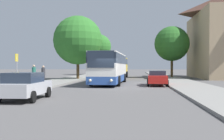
{
  "coord_description": "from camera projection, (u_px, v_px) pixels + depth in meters",
  "views": [
    {
      "loc": [
        2.06,
        -22.16,
        1.84
      ],
      "look_at": [
        -0.98,
        11.08,
        1.39
      ],
      "focal_mm": 42.0,
      "sensor_mm": 36.0,
      "label": 1
    }
  ],
  "objects": [
    {
      "name": "parked_car_right_near",
      "position": [
        157.0,
        78.0,
        25.17
      ],
      "size": [
        2.09,
        4.66,
        1.43
      ],
      "rotation": [
        0.0,
        0.0,
        3.09
      ],
      "color": "red",
      "rests_on": "ground_plane"
    },
    {
      "name": "pedestrian_waiting_near",
      "position": [
        43.0,
        75.0,
        24.84
      ],
      "size": [
        0.36,
        0.36,
        1.78
      ],
      "rotation": [
        0.0,
        0.0,
        6.02
      ],
      "color": "#23232D",
      "rests_on": "sidewalk_left"
    },
    {
      "name": "sidewalk_left",
      "position": [
        32.0,
        87.0,
        22.91
      ],
      "size": [
        4.0,
        120.0,
        0.15
      ],
      "primitive_type": "cube",
      "color": "gray",
      "rests_on": "ground_plane"
    },
    {
      "name": "parked_car_left_curb",
      "position": [
        25.0,
        86.0,
        14.36
      ],
      "size": [
        2.1,
        4.13,
        1.51
      ],
      "rotation": [
        0.0,
        0.0,
        0.03
      ],
      "color": "#B7B7BC",
      "rests_on": "ground_plane"
    },
    {
      "name": "sidewalk_right",
      "position": [
        196.0,
        88.0,
        21.64
      ],
      "size": [
        4.0,
        120.0,
        0.15
      ],
      "primitive_type": "cube",
      "color": "gray",
      "rests_on": "ground_plane"
    },
    {
      "name": "tree_right_near",
      "position": [
        172.0,
        44.0,
        42.18
      ],
      "size": [
        5.61,
        5.61,
        8.17
      ],
      "color": "#513D23",
      "rests_on": "sidewalk_right"
    },
    {
      "name": "tree_left_far",
      "position": [
        78.0,
        40.0,
        36.25
      ],
      "size": [
        6.74,
        6.74,
        8.7
      ],
      "color": "#513D23",
      "rests_on": "sidewalk_left"
    },
    {
      "name": "bus_stop_sign",
      "position": [
        17.0,
        66.0,
        20.56
      ],
      "size": [
        0.08,
        0.45,
        2.74
      ],
      "color": "gray",
      "rests_on": "sidewalk_left"
    },
    {
      "name": "bus_front",
      "position": [
        110.0,
        68.0,
        27.51
      ],
      "size": [
        3.16,
        11.37,
        3.2
      ],
      "rotation": [
        0.0,
        0.0,
        -0.04
      ],
      "color": "#2D519E",
      "rests_on": "ground_plane"
    },
    {
      "name": "ground_plane",
      "position": [
        112.0,
        88.0,
        22.28
      ],
      "size": [
        300.0,
        300.0,
        0.0
      ],
      "primitive_type": "plane",
      "color": "#565454",
      "rests_on": "ground"
    },
    {
      "name": "pedestrian_waiting_far",
      "position": [
        34.0,
        74.0,
        24.73
      ],
      "size": [
        0.36,
        0.36,
        1.85
      ],
      "rotation": [
        0.0,
        0.0,
        1.73
      ],
      "color": "#23232D",
      "rests_on": "sidewalk_left"
    },
    {
      "name": "bus_middle",
      "position": [
        117.0,
        67.0,
        41.7
      ],
      "size": [
        3.11,
        10.92,
        3.27
      ],
      "rotation": [
        0.0,
        0.0,
        -0.03
      ],
      "color": "#2D2D2D",
      "rests_on": "ground_plane"
    },
    {
      "name": "tree_left_near",
      "position": [
        99.0,
        47.0,
        58.32
      ],
      "size": [
        5.53,
        5.53,
        8.88
      ],
      "color": "brown",
      "rests_on": "sidewalk_left"
    }
  ]
}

